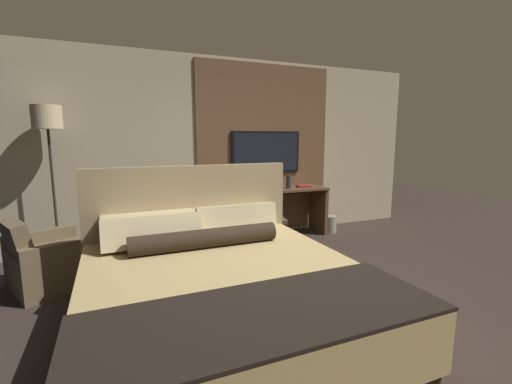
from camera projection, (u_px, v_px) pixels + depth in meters
name	position (u px, v px, depth m)	size (l,w,h in m)	color
ground_plane	(300.00, 310.00, 3.18)	(16.00, 16.00, 0.00)	#332823
wall_back_tv_panel	(224.00, 150.00, 5.37)	(7.20, 0.09, 2.80)	#BCAD8E
bed	(221.00, 295.00, 2.68)	(2.07, 2.27, 1.31)	#33281E
desk	(272.00, 204.00, 5.50)	(1.78, 0.55, 0.79)	brown
tv	(266.00, 152.00, 5.57)	(1.20, 0.04, 0.67)	black
desk_chair	(266.00, 212.00, 4.88)	(0.55, 0.54, 0.90)	#4C3D2D
armchair_by_window	(49.00, 263.00, 3.66)	(0.98, 1.00, 0.78)	brown
floor_lamp	(48.00, 131.00, 4.15)	(0.34, 0.34, 1.97)	#282623
vase_tall	(237.00, 177.00, 5.14)	(0.11, 0.11, 0.44)	#B2563D
vase_short	(289.00, 182.00, 5.46)	(0.08, 0.08, 0.22)	#333338
book	(304.00, 186.00, 5.61)	(0.25, 0.19, 0.03)	maroon
waste_bin	(330.00, 224.00, 5.81)	(0.22, 0.22, 0.28)	gray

